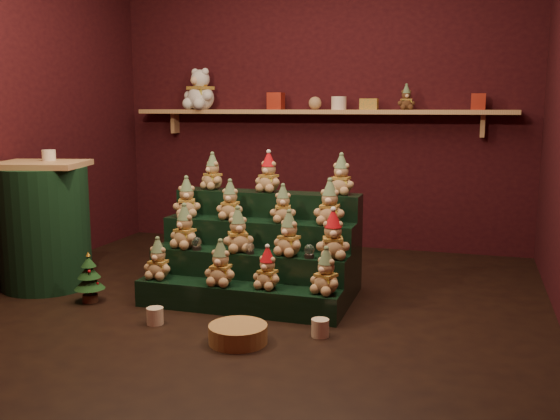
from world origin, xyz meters
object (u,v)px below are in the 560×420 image
(side_table, at_px, (44,226))
(snow_globe_a, at_px, (197,243))
(mug_right, at_px, (320,328))
(brown_bear, at_px, (406,97))
(wicker_basket, at_px, (238,334))
(riser_tier_front, at_px, (237,298))
(mini_christmas_tree, at_px, (89,278))
(mug_left, at_px, (155,316))
(snow_globe_c, at_px, (309,251))
(white_bear, at_px, (200,84))
(snow_globe_b, at_px, (250,248))

(side_table, bearing_deg, snow_globe_a, -12.80)
(mug_right, xyz_separation_m, brown_bear, (0.22, 2.29, 1.38))
(snow_globe_a, distance_m, wicker_basket, 0.95)
(riser_tier_front, distance_m, mini_christmas_tree, 1.06)
(riser_tier_front, height_order, brown_bear, brown_bear)
(mini_christmas_tree, xyz_separation_m, mug_left, (0.65, -0.27, -0.12))
(snow_globe_a, xyz_separation_m, snow_globe_c, (0.81, 0.00, 0.00))
(mug_left, relative_size, white_bear, 0.21)
(white_bear, bearing_deg, snow_globe_a, -45.96)
(mug_left, bearing_deg, snow_globe_a, 85.33)
(snow_globe_b, distance_m, mini_christmas_tree, 1.15)
(snow_globe_b, height_order, wicker_basket, snow_globe_b)
(mini_christmas_tree, bearing_deg, brown_bear, 47.91)
(side_table, distance_m, mug_right, 2.30)
(mug_right, bearing_deg, mini_christmas_tree, 174.15)
(side_table, height_order, brown_bear, brown_bear)
(side_table, bearing_deg, mug_left, -37.39)
(riser_tier_front, distance_m, snow_globe_b, 0.35)
(snow_globe_b, distance_m, wicker_basket, 0.78)
(snow_globe_c, xyz_separation_m, white_bear, (-1.60, 1.85, 1.16))
(white_bear, distance_m, brown_bear, 2.01)
(snow_globe_a, xyz_separation_m, brown_bear, (1.21, 1.85, 1.02))
(mug_left, distance_m, wicker_basket, 0.63)
(mini_christmas_tree, relative_size, mug_left, 3.39)
(side_table, bearing_deg, snow_globe_c, -13.27)
(snow_globe_a, xyz_separation_m, side_table, (-1.23, -0.03, 0.06))
(riser_tier_front, xyz_separation_m, snow_globe_b, (0.04, 0.16, 0.31))
(snow_globe_a, bearing_deg, riser_tier_front, -24.10)
(snow_globe_a, bearing_deg, brown_bear, 56.70)
(snow_globe_c, xyz_separation_m, brown_bear, (0.40, 1.85, 1.02))
(snow_globe_c, height_order, mini_christmas_tree, snow_globe_c)
(snow_globe_a, relative_size, mug_right, 0.88)
(riser_tier_front, relative_size, mini_christmas_tree, 3.91)
(riser_tier_front, height_order, mug_left, riser_tier_front)
(riser_tier_front, height_order, snow_globe_c, snow_globe_c)
(snow_globe_a, bearing_deg, side_table, -178.79)
(riser_tier_front, distance_m, wicker_basket, 0.56)
(snow_globe_a, bearing_deg, mini_christmas_tree, -158.99)
(riser_tier_front, relative_size, snow_globe_b, 17.97)
(mini_christmas_tree, height_order, wicker_basket, mini_christmas_tree)
(mini_christmas_tree, relative_size, wicker_basket, 1.05)
(mini_christmas_tree, bearing_deg, riser_tier_front, 5.84)
(snow_globe_b, bearing_deg, mug_left, -129.17)
(snow_globe_a, distance_m, snow_globe_c, 0.81)
(side_table, xyz_separation_m, mini_christmas_tree, (0.53, -0.24, -0.29))
(snow_globe_a, bearing_deg, mug_right, -23.93)
(snow_globe_a, distance_m, side_table, 1.23)
(riser_tier_front, xyz_separation_m, white_bear, (-1.14, 2.01, 1.48))
(mini_christmas_tree, relative_size, brown_bear, 1.65)
(snow_globe_b, bearing_deg, mug_right, -36.38)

